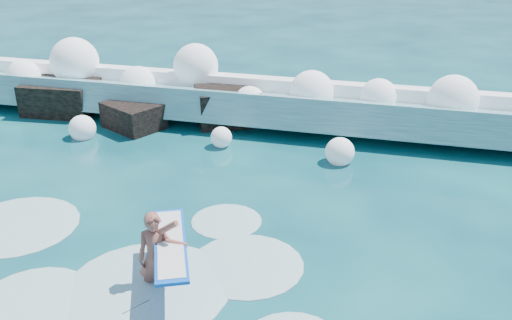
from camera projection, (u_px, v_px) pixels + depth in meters
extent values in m
plane|color=#083141|center=(162.00, 244.00, 11.78)|extent=(200.00, 200.00, 0.00)
cube|color=teal|center=(217.00, 104.00, 18.58)|extent=(19.48, 2.97, 1.63)
cube|color=silver|center=(224.00, 83.00, 19.09)|extent=(19.48, 1.37, 0.76)
cube|color=black|center=(62.00, 100.00, 19.17)|extent=(2.41, 1.89, 1.24)
cube|color=black|center=(134.00, 118.00, 17.81)|extent=(2.13, 1.97, 0.95)
cube|color=black|center=(227.00, 109.00, 18.20)|extent=(2.39, 2.23, 1.33)
imported|color=brown|center=(156.00, 258.00, 10.27)|extent=(0.75, 0.62, 1.78)
cube|color=blue|center=(170.00, 244.00, 10.13)|extent=(1.49, 2.45, 0.06)
cube|color=silver|center=(170.00, 243.00, 10.12)|extent=(1.32, 2.22, 0.06)
cylinder|color=black|center=(137.00, 307.00, 9.22)|extent=(0.01, 0.91, 0.43)
sphere|color=white|center=(24.00, 76.00, 19.49)|extent=(1.13, 1.13, 1.13)
sphere|color=white|center=(75.00, 62.00, 19.60)|extent=(1.66, 1.66, 1.66)
sphere|color=white|center=(138.00, 85.00, 19.11)|extent=(1.27, 1.27, 1.27)
sphere|color=white|center=(196.00, 66.00, 18.96)|extent=(1.49, 1.49, 1.49)
sphere|color=white|center=(250.00, 102.00, 17.78)|extent=(0.98, 0.98, 0.98)
sphere|color=white|center=(312.00, 93.00, 17.78)|extent=(1.40, 1.40, 1.40)
sphere|color=white|center=(378.00, 97.00, 17.47)|extent=(1.17, 1.17, 1.17)
sphere|color=white|center=(453.00, 100.00, 16.73)|extent=(1.48, 1.48, 1.48)
sphere|color=white|center=(82.00, 128.00, 17.10)|extent=(0.81, 0.81, 0.81)
sphere|color=white|center=(221.00, 137.00, 16.43)|extent=(0.62, 0.62, 0.62)
sphere|color=white|center=(340.00, 152.00, 15.39)|extent=(0.80, 0.80, 0.80)
ellipsoid|color=silver|center=(147.00, 288.00, 10.41)|extent=(3.11, 3.11, 0.16)
ellipsoid|color=silver|center=(33.00, 301.00, 10.06)|extent=(2.10, 2.10, 0.11)
ellipsoid|color=silver|center=(246.00, 265.00, 11.08)|extent=(2.26, 2.26, 0.11)
ellipsoid|color=silver|center=(17.00, 225.00, 12.45)|extent=(2.68, 2.68, 0.13)
ellipsoid|color=silver|center=(226.00, 221.00, 12.63)|extent=(1.58, 1.58, 0.08)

